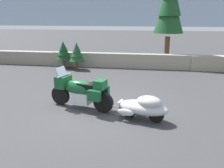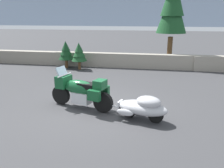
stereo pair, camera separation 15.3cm
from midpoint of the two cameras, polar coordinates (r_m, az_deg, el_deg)
ground_plane at (r=7.88m, az=-4.48°, el=-5.89°), size 80.00×80.00×0.00m
stone_guard_wall at (r=13.82m, az=3.69°, el=5.66°), size 24.00×0.63×0.83m
distant_ridgeline at (r=103.67m, az=8.32°, el=19.07°), size 240.00×80.00×16.00m
touring_motorcycle at (r=7.75m, az=-8.20°, el=-1.50°), size 2.26×1.12×1.33m
car_shaped_trailer at (r=6.95m, az=6.92°, el=-5.46°), size 2.21×1.10×0.76m
pine_tree_tall at (r=14.89m, az=13.56°, el=18.76°), size 1.78×1.78×5.91m
pine_sapling_near at (r=13.37m, az=-8.86°, el=7.46°), size 0.87×0.87×1.51m
pine_sapling_farther at (r=13.89m, az=-11.99°, el=7.74°), size 0.88×0.88×1.55m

